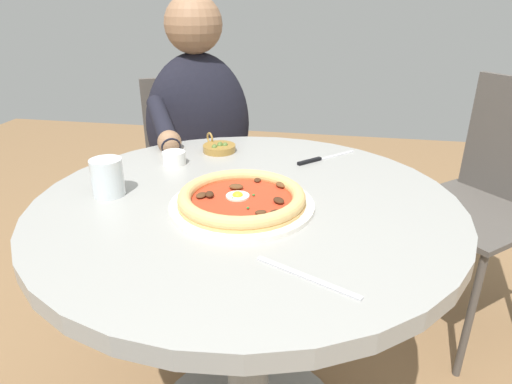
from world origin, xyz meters
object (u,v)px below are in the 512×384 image
object	(u,v)px
steak_knife	(318,159)
cafe_chair_diner	(196,161)
ramekin_capers	(174,157)
olive_pan	(219,148)
dining_table	(247,264)
pizza_on_plate	(243,200)
cafe_chair_spare_near	(490,188)
water_glass	(108,180)
diner_person	(201,175)
fork_utensil	(307,277)

from	to	relation	value
steak_knife	cafe_chair_diner	world-z (taller)	cafe_chair_diner
ramekin_capers	olive_pan	xyz separation A→B (m)	(0.12, -0.09, -0.01)
dining_table	pizza_on_plate	distance (m)	0.20
cafe_chair_diner	cafe_chair_spare_near	world-z (taller)	cafe_chair_spare_near
pizza_on_plate	cafe_chair_spare_near	world-z (taller)	cafe_chair_spare_near
water_glass	diner_person	bearing A→B (deg)	0.06
pizza_on_plate	ramekin_capers	xyz separation A→B (m)	(0.22, 0.23, 0.00)
diner_person	steak_knife	bearing A→B (deg)	-128.09
pizza_on_plate	water_glass	bearing A→B (deg)	88.23
cafe_chair_diner	water_glass	bearing A→B (deg)	-175.63
steak_knife	ramekin_capers	bearing A→B (deg)	104.88
cafe_chair_spare_near	water_glass	bearing A→B (deg)	123.15
ramekin_capers	fork_utensil	world-z (taller)	ramekin_capers
cafe_chair_spare_near	ramekin_capers	bearing A→B (deg)	115.64
steak_knife	diner_person	bearing A→B (deg)	51.91
cafe_chair_spare_near	cafe_chair_diner	bearing A→B (deg)	83.44
pizza_on_plate	ramekin_capers	distance (m)	0.32
pizza_on_plate	cafe_chair_spare_near	xyz separation A→B (m)	(0.68, -0.71, -0.21)
olive_pan	cafe_chair_diner	world-z (taller)	cafe_chair_diner
diner_person	dining_table	bearing A→B (deg)	-153.98
steak_knife	ramekin_capers	xyz separation A→B (m)	(-0.10, 0.37, 0.02)
olive_pan	fork_utensil	bearing A→B (deg)	-152.85
ramekin_capers	cafe_chair_diner	bearing A→B (deg)	13.16
water_glass	diner_person	xyz separation A→B (m)	(0.67, 0.00, -0.25)
ramekin_capers	olive_pan	distance (m)	0.15
water_glass	cafe_chair_spare_near	size ratio (longest dim) A/B	0.09
diner_person	cafe_chair_spare_near	world-z (taller)	diner_person
cafe_chair_diner	dining_table	bearing A→B (deg)	-154.12
dining_table	ramekin_capers	world-z (taller)	ramekin_capers
pizza_on_plate	olive_pan	size ratio (longest dim) A/B	3.05
diner_person	cafe_chair_spare_near	size ratio (longest dim) A/B	1.28
pizza_on_plate	water_glass	distance (m)	0.31
pizza_on_plate	cafe_chair_diner	bearing A→B (deg)	24.71
water_glass	cafe_chair_diner	size ratio (longest dim) A/B	0.10
diner_person	ramekin_capers	bearing A→B (deg)	-170.49
dining_table	pizza_on_plate	size ratio (longest dim) A/B	3.05
olive_pan	cafe_chair_spare_near	distance (m)	0.94
steak_knife	ramekin_capers	size ratio (longest dim) A/B	2.48
fork_utensil	cafe_chair_diner	world-z (taller)	cafe_chair_diner
ramekin_capers	diner_person	world-z (taller)	diner_person
water_glass	steak_knife	distance (m)	0.55
olive_pan	cafe_chair_diner	distance (m)	0.55
cafe_chair_diner	cafe_chair_spare_near	bearing A→B (deg)	-96.56
dining_table	water_glass	xyz separation A→B (m)	(-0.04, 0.31, 0.21)
ramekin_capers	cafe_chair_spare_near	size ratio (longest dim) A/B	0.07
olive_pan	pizza_on_plate	bearing A→B (deg)	-157.42
dining_table	diner_person	xyz separation A→B (m)	(0.63, 0.31, -0.04)
water_glass	cafe_chair_diner	bearing A→B (deg)	4.37
olive_pan	diner_person	distance (m)	0.43
water_glass	olive_pan	world-z (taller)	water_glass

